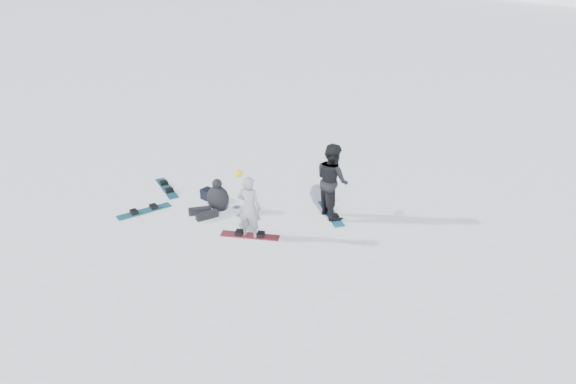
{
  "coord_description": "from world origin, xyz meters",
  "views": [
    {
      "loc": [
        8.23,
        -7.02,
        7.28
      ],
      "look_at": [
        -0.88,
        1.56,
        1.1
      ],
      "focal_mm": 35.0,
      "sensor_mm": 36.0,
      "label": 1
    }
  ],
  "objects_px": {
    "seated_rider": "(216,199)",
    "snowboard_loose_c": "(167,188)",
    "snowboarder_woman": "(249,207)",
    "snowboard_loose_a": "(144,211)",
    "snowboarder_man": "(332,180)",
    "gear_bag": "(209,195)"
  },
  "relations": [
    {
      "from": "snowboarder_man",
      "to": "seated_rider",
      "type": "distance_m",
      "value": 3.2
    },
    {
      "from": "snowboard_loose_c",
      "to": "snowboard_loose_a",
      "type": "distance_m",
      "value": 1.48
    },
    {
      "from": "snowboarder_woman",
      "to": "seated_rider",
      "type": "height_order",
      "value": "snowboarder_woman"
    },
    {
      "from": "snowboard_loose_a",
      "to": "seated_rider",
      "type": "bearing_deg",
      "value": -32.3
    },
    {
      "from": "snowboarder_woman",
      "to": "snowboard_loose_a",
      "type": "distance_m",
      "value": 3.36
    },
    {
      "from": "snowboarder_man",
      "to": "gear_bag",
      "type": "height_order",
      "value": "snowboarder_man"
    },
    {
      "from": "snowboard_loose_a",
      "to": "snowboarder_woman",
      "type": "bearing_deg",
      "value": -57.71
    },
    {
      "from": "snowboarder_man",
      "to": "gear_bag",
      "type": "relative_size",
      "value": 4.53
    },
    {
      "from": "snowboarder_woman",
      "to": "snowboarder_man",
      "type": "height_order",
      "value": "snowboarder_man"
    },
    {
      "from": "seated_rider",
      "to": "snowboard_loose_c",
      "type": "relative_size",
      "value": 0.8
    },
    {
      "from": "gear_bag",
      "to": "snowboard_loose_c",
      "type": "xyz_separation_m",
      "value": [
        -1.43,
        -0.52,
        -0.14
      ]
    },
    {
      "from": "seated_rider",
      "to": "snowboard_loose_a",
      "type": "xyz_separation_m",
      "value": [
        -1.32,
        -1.49,
        -0.34
      ]
    },
    {
      "from": "snowboarder_woman",
      "to": "snowboarder_man",
      "type": "bearing_deg",
      "value": -131.5
    },
    {
      "from": "snowboarder_woman",
      "to": "gear_bag",
      "type": "bearing_deg",
      "value": -38.25
    },
    {
      "from": "snowboarder_woman",
      "to": "seated_rider",
      "type": "distance_m",
      "value": 1.76
    },
    {
      "from": "seated_rider",
      "to": "gear_bag",
      "type": "distance_m",
      "value": 0.78
    },
    {
      "from": "snowboarder_man",
      "to": "snowboard_loose_c",
      "type": "xyz_separation_m",
      "value": [
        -4.42,
        -2.39,
        -1.01
      ]
    },
    {
      "from": "seated_rider",
      "to": "gear_bag",
      "type": "bearing_deg",
      "value": -178.82
    },
    {
      "from": "snowboarder_woman",
      "to": "seated_rider",
      "type": "xyz_separation_m",
      "value": [
        -1.68,
        0.21,
        -0.48
      ]
    },
    {
      "from": "snowboard_loose_c",
      "to": "snowboarder_woman",
      "type": "bearing_deg",
      "value": 16.51
    },
    {
      "from": "snowboarder_woman",
      "to": "snowboard_loose_c",
      "type": "distance_m",
      "value": 3.89
    },
    {
      "from": "seated_rider",
      "to": "snowboard_loose_a",
      "type": "distance_m",
      "value": 2.02
    }
  ]
}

